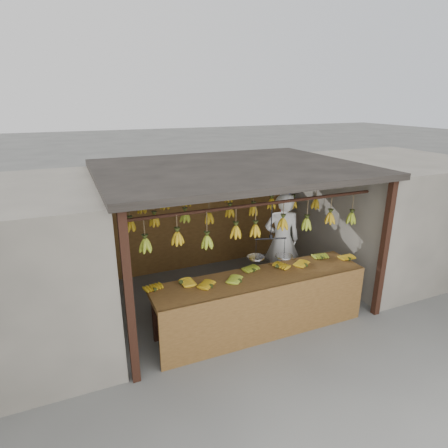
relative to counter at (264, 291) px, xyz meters
name	(u,v)px	position (x,y,z in m)	size (l,w,h in m)	color
ground	(230,296)	(0.01, 1.22, -0.71)	(80.00, 80.00, 0.00)	#5B5B57
stall	(223,187)	(0.01, 1.55, 1.27)	(4.30, 3.30, 2.40)	black
neighbor_right	(387,213)	(3.61, 1.22, 0.44)	(3.00, 3.00, 2.30)	slate
counter	(264,291)	(0.00, 0.00, 0.00)	(3.40, 0.76, 0.96)	brown
hanging_bananas	(231,212)	(0.00, 1.22, 0.91)	(3.61, 2.24, 0.39)	#92A523
balance_scale	(270,254)	(0.21, 0.22, 0.49)	(0.68, 0.39, 0.87)	black
vendor	(282,240)	(1.07, 1.24, 0.21)	(0.67, 0.44, 1.84)	white
bag_bundles	(285,211)	(1.95, 2.57, 0.32)	(0.08, 0.26, 1.25)	#1426BF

